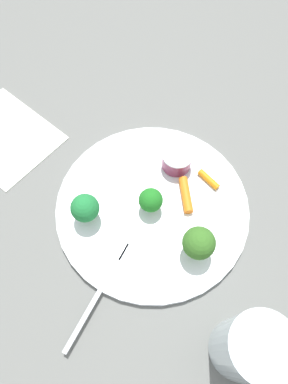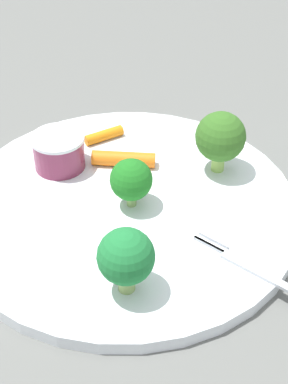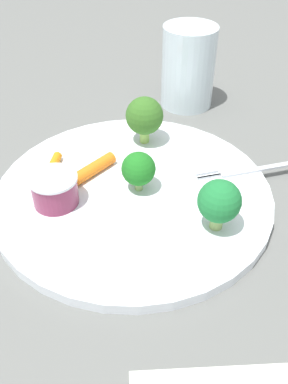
{
  "view_description": "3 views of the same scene",
  "coord_description": "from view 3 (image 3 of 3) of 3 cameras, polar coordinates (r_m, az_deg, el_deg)",
  "views": [
    {
      "loc": [
        0.09,
        -0.19,
        0.48
      ],
      "look_at": [
        -0.02,
        0.01,
        0.03
      ],
      "focal_mm": 30.63,
      "sensor_mm": 36.0,
      "label": 1
    },
    {
      "loc": [
        -0.29,
        -0.26,
        0.34
      ],
      "look_at": [
        0.01,
        -0.01,
        0.02
      ],
      "focal_mm": 53.88,
      "sensor_mm": 36.0,
      "label": 2
    },
    {
      "loc": [
        -0.35,
        0.07,
        0.31
      ],
      "look_at": [
        -0.02,
        -0.01,
        0.02
      ],
      "focal_mm": 39.77,
      "sensor_mm": 36.0,
      "label": 3
    }
  ],
  "objects": [
    {
      "name": "ground_plane",
      "position": [
        0.47,
        -1.44,
        -0.81
      ],
      "size": [
        2.4,
        2.4,
        0.0
      ],
      "primitive_type": "plane",
      "color": "#60625F"
    },
    {
      "name": "plate",
      "position": [
        0.47,
        -1.45,
        -0.26
      ],
      "size": [
        0.3,
        0.3,
        0.01
      ],
      "primitive_type": "cylinder",
      "color": "white",
      "rests_on": "ground_plane"
    },
    {
      "name": "sauce_cup",
      "position": [
        0.45,
        -11.88,
        0.27
      ],
      "size": [
        0.05,
        0.05,
        0.03
      ],
      "color": "#7C2C4B",
      "rests_on": "plate"
    },
    {
      "name": "broccoli_floret_0",
      "position": [
        0.52,
        0.06,
        10.12
      ],
      "size": [
        0.05,
        0.05,
        0.06
      ],
      "color": "#99C65B",
      "rests_on": "plate"
    },
    {
      "name": "broccoli_floret_1",
      "position": [
        0.45,
        -0.74,
        3.07
      ],
      "size": [
        0.04,
        0.04,
        0.05
      ],
      "color": "#89AA60",
      "rests_on": "plate"
    },
    {
      "name": "broccoli_floret_2",
      "position": [
        0.41,
        10.07,
        -1.31
      ],
      "size": [
        0.04,
        0.04,
        0.05
      ],
      "color": "#8CAB5F",
      "rests_on": "plate"
    },
    {
      "name": "carrot_stick_0",
      "position": [
        0.49,
        -6.81,
        3.13
      ],
      "size": [
        0.05,
        0.06,
        0.01
      ],
      "primitive_type": "cylinder",
      "rotation": [
        1.57,
        0.0,
        0.61
      ],
      "color": "orange",
      "rests_on": "plate"
    },
    {
      "name": "carrot_stick_1",
      "position": [
        0.5,
        -12.07,
        3.52
      ],
      "size": [
        0.04,
        0.02,
        0.01
      ],
      "primitive_type": "cylinder",
      "rotation": [
        1.57,
        0.0,
        1.22
      ],
      "color": "orange",
      "rests_on": "plate"
    },
    {
      "name": "fork",
      "position": [
        0.51,
        15.36,
        3.29
      ],
      "size": [
        0.01,
        0.17,
        0.0
      ],
      "color": "silver",
      "rests_on": "plate"
    },
    {
      "name": "drinking_glass",
      "position": [
        0.63,
        5.95,
        16.34
      ],
      "size": [
        0.08,
        0.08,
        0.11
      ],
      "primitive_type": "cylinder",
      "color": "silver",
      "rests_on": "ground_plane"
    }
  ]
}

